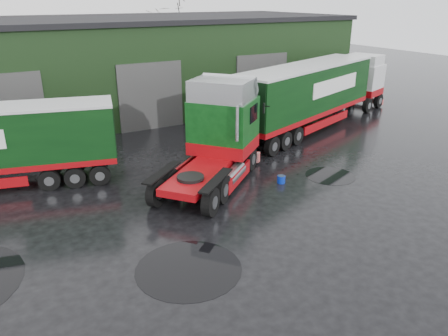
# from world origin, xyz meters

# --- Properties ---
(ground) EXTENTS (100.00, 100.00, 0.00)m
(ground) POSITION_xyz_m (0.00, 0.00, 0.00)
(ground) COLOR black
(warehouse) EXTENTS (32.40, 12.40, 6.30)m
(warehouse) POSITION_xyz_m (2.00, 20.00, 3.16)
(warehouse) COLOR black
(warehouse) RESTS_ON ground
(hero_tractor) EXTENTS (7.27, 6.76, 4.35)m
(hero_tractor) POSITION_xyz_m (0.86, 4.50, 2.17)
(hero_tractor) COLOR #0A3E11
(hero_tractor) RESTS_ON ground
(lorry_right) EXTENTS (15.12, 7.61, 3.98)m
(lorry_right) POSITION_xyz_m (9.82, 9.00, 1.99)
(lorry_right) COLOR silver
(lorry_right) RESTS_ON ground
(wash_bucket) EXTENTS (0.38, 0.38, 0.33)m
(wash_bucket) POSITION_xyz_m (3.82, 3.23, 0.17)
(wash_bucket) COLOR #0723A3
(wash_bucket) RESTS_ON ground
(tree_back_b) EXTENTS (4.40, 4.40, 7.50)m
(tree_back_b) POSITION_xyz_m (10.00, 30.00, 3.75)
(tree_back_b) COLOR black
(tree_back_b) RESTS_ON ground
(puddle_0) EXTENTS (3.21, 3.21, 0.01)m
(puddle_0) POSITION_xyz_m (-2.47, -0.65, 0.00)
(puddle_0) COLOR black
(puddle_0) RESTS_ON ground
(puddle_1) EXTENTS (2.25, 2.25, 0.01)m
(puddle_1) POSITION_xyz_m (6.25, 2.76, 0.00)
(puddle_1) COLOR black
(puddle_1) RESTS_ON ground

